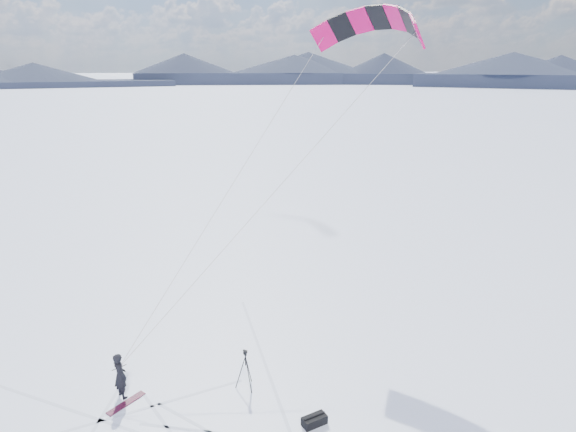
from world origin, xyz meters
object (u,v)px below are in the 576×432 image
snowboard (126,403)px  gear_bag_a (314,420)px  tripod (246,364)px  snowkiter (123,396)px

snowboard → gear_bag_a: (5.62, -3.82, 0.15)m
snowboard → tripod: bearing=-41.8°
snowkiter → tripod: 4.65m
snowkiter → gear_bag_a: 7.13m
snowkiter → tripod: size_ratio=1.13×
snowkiter → gear_bag_a: size_ratio=2.05×
tripod → snowboard: bearing=127.5°
gear_bag_a → tripod: bearing=112.1°
snowkiter → snowboard: bearing=166.0°
snowkiter → tripod: (4.30, -1.46, 1.02)m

